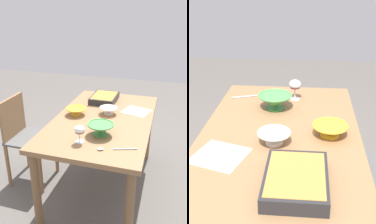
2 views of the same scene
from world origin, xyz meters
The scene contains 8 objects.
dining_table centered at (0.00, 0.00, 0.64)m, with size 1.38×0.83×0.73m.
wine_glass centered at (0.47, -0.05, 0.83)m, with size 0.08×0.08×0.13m.
casserole_dish centered at (-0.42, -0.10, 0.77)m, with size 0.33×0.25×0.06m.
mixing_bowl centered at (0.31, 0.06, 0.78)m, with size 0.21×0.21×0.09m.
small_bowl centered at (-0.10, 0.02, 0.77)m, with size 0.17×0.17×0.07m.
serving_bowl centered at (0.00, -0.26, 0.77)m, with size 0.18×0.18×0.07m.
serving_spoon centered at (0.51, 0.18, 0.74)m, with size 0.11×0.27×0.01m.
napkin centered at (-0.23, 0.25, 0.73)m, with size 0.21×0.23×0.00m, color #B2CCB7.
Camera 2 is at (-1.42, -0.14, 1.53)m, focal length 50.16 mm.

